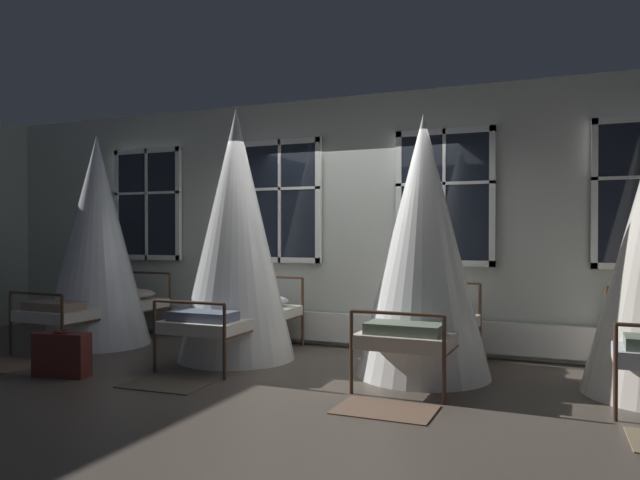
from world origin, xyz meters
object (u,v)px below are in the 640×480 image
cot_third (423,249)px  suitcase_dark (62,354)px  cot_second (236,238)px  cot_first (97,244)px

cot_third → suitcase_dark: cot_third is taller
cot_third → cot_second: bearing=90.9°
cot_second → cot_third: size_ratio=1.09×
cot_second → suitcase_dark: size_ratio=4.91×
cot_third → suitcase_dark: 3.81m
cot_first → suitcase_dark: size_ratio=4.62×
suitcase_dark → cot_second: bearing=40.8°
cot_second → cot_third: cot_second is taller
cot_third → suitcase_dark: bearing=114.5°
cot_first → cot_second: 2.12m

